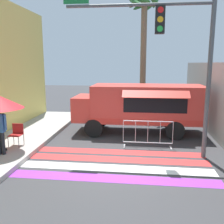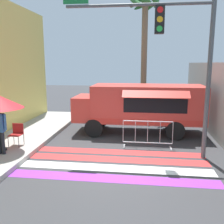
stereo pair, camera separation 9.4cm
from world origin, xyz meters
The scene contains 9 objects.
ground_plane centered at (0.00, 0.00, 0.00)m, with size 60.00×60.00×0.00m, color #38383A.
concrete_wall_right centered at (4.23, 3.00, 1.72)m, with size 0.20×16.00×3.43m.
crosswalk_painted centered at (0.00, 0.06, 0.00)m, with size 6.40×2.84×0.01m.
food_truck centered at (0.62, 4.07, 1.42)m, with size 6.18×2.63×2.37m.
traffic_signal_pole centered at (2.01, 1.03, 3.98)m, with size 5.17×0.29×5.74m.
folding_chair centered at (-4.10, 1.07, 0.69)m, with size 0.45×0.45×0.86m.
vendor_person centered at (-4.16, 0.02, 1.18)m, with size 0.53×0.23×1.75m.
barricade_front centered at (1.09, 1.89, 0.56)m, with size 2.02×0.44×1.12m.
palm_tree centered at (0.87, 8.50, 5.08)m, with size 2.27×2.23×7.56m.
Camera 2 is at (0.86, -7.98, 3.40)m, focal length 40.00 mm.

